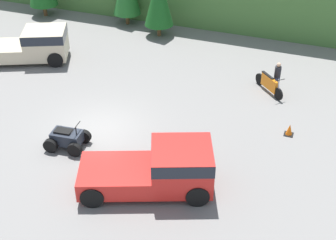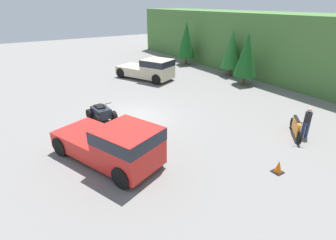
{
  "view_description": "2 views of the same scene",
  "coord_description": "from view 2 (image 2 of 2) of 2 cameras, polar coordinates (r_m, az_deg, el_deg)",
  "views": [
    {
      "loc": [
        9.22,
        -15.66,
        12.51
      ],
      "look_at": [
        3.19,
        0.52,
        0.95
      ],
      "focal_mm": 50.0,
      "sensor_mm": 36.0,
      "label": 1
    },
    {
      "loc": [
        13.48,
        -6.03,
        6.47
      ],
      "look_at": [
        3.19,
        0.52,
        0.95
      ],
      "focal_mm": 28.0,
      "sensor_mm": 36.0,
      "label": 2
    }
  ],
  "objects": [
    {
      "name": "ground_plane",
      "position": [
        16.13,
        -7.69,
        0.46
      ],
      "size": [
        80.0,
        80.0,
        0.0
      ],
      "primitive_type": "plane",
      "color": "slate"
    },
    {
      "name": "hillside_backdrop",
      "position": [
        26.09,
        26.57,
        13.78
      ],
      "size": [
        44.0,
        6.0,
        5.58
      ],
      "color": "#477538",
      "rests_on": "ground_plane"
    },
    {
      "name": "tree_left",
      "position": [
        29.84,
        4.02,
        16.96
      ],
      "size": [
        1.99,
        1.99,
        4.53
      ],
      "color": "brown",
      "rests_on": "ground_plane"
    },
    {
      "name": "tree_mid_left",
      "position": [
        25.65,
        13.74,
        14.79
      ],
      "size": [
        1.87,
        1.87,
        4.26
      ],
      "color": "brown",
      "rests_on": "ground_plane"
    },
    {
      "name": "tree_mid_right",
      "position": [
        22.98,
        16.74,
        13.42
      ],
      "size": [
        1.87,
        1.87,
        4.26
      ],
      "color": "brown",
      "rests_on": "ground_plane"
    },
    {
      "name": "pickup_truck_red",
      "position": [
        11.34,
        -11.51,
        -5.02
      ],
      "size": [
        5.55,
        3.87,
        1.9
      ],
      "rotation": [
        0.0,
        0.0,
        0.37
      ],
      "color": "red",
      "rests_on": "ground_plane"
    },
    {
      "name": "pickup_truck_second",
      "position": [
        23.98,
        -3.93,
        11.11
      ],
      "size": [
        5.67,
        4.13,
        1.9
      ],
      "rotation": [
        0.0,
        0.0,
        0.43
      ],
      "color": "beige",
      "rests_on": "ground_plane"
    },
    {
      "name": "dirt_bike",
      "position": [
        15.22,
        26.12,
        -1.52
      ],
      "size": [
        1.73,
        1.76,
        1.14
      ],
      "rotation": [
        0.0,
        0.0,
        -0.8
      ],
      "color": "black",
      "rests_on": "ground_plane"
    },
    {
      "name": "quad_atv",
      "position": [
        16.01,
        -14.33,
        1.46
      ],
      "size": [
        1.88,
        1.39,
        1.16
      ],
      "rotation": [
        0.0,
        0.0,
        0.1
      ],
      "color": "black",
      "rests_on": "ground_plane"
    },
    {
      "name": "rider_person",
      "position": [
        15.19,
        28.04,
        -0.28
      ],
      "size": [
        0.47,
        0.47,
        1.62
      ],
      "rotation": [
        0.0,
        0.0,
        -0.79
      ],
      "color": "navy",
      "rests_on": "ground_plane"
    },
    {
      "name": "traffic_cone",
      "position": [
        11.87,
        22.91,
        -9.42
      ],
      "size": [
        0.42,
        0.42,
        0.55
      ],
      "color": "black",
      "rests_on": "ground_plane"
    }
  ]
}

